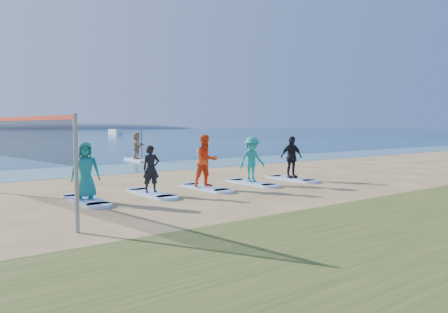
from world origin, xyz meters
TOP-DOWN VIEW (x-y plane):
  - ground at (0.00, 0.00)m, footprint 600.00×600.00m
  - shallow_water at (0.00, 10.50)m, footprint 600.00×600.00m
  - island_ridge at (95.00, 300.00)m, footprint 220.00×56.00m
  - volleyball_net at (-6.64, 2.61)m, footprint 1.30×9.01m
  - paddleboard at (3.43, 14.70)m, footprint 0.97×3.05m
  - paddleboarder at (3.43, 14.70)m, footprint 0.65×1.63m
  - boat_offshore_b at (39.54, 101.46)m, footprint 2.43×6.92m
  - surfboard_0 at (-4.58, 1.72)m, footprint 0.70×2.20m
  - student_0 at (-4.58, 1.72)m, footprint 0.94×0.73m
  - surfboard_1 at (-2.42, 1.72)m, footprint 0.70×2.20m
  - student_1 at (-2.42, 1.72)m, footprint 0.61×0.46m
  - surfboard_2 at (-0.26, 1.72)m, footprint 0.70×2.20m
  - student_2 at (-0.26, 1.72)m, footprint 0.99×0.82m
  - surfboard_3 at (1.90, 1.72)m, footprint 0.70×2.20m
  - student_3 at (1.90, 1.72)m, footprint 1.17×0.75m
  - surfboard_4 at (4.06, 1.72)m, footprint 0.70×2.20m
  - student_4 at (4.06, 1.72)m, footprint 1.08×0.62m

SIDE VIEW (x-z plane):
  - ground at x=0.00m, z-range 0.00..0.00m
  - island_ridge at x=95.00m, z-range -9.00..9.00m
  - boat_offshore_b at x=39.54m, z-range -0.68..0.68m
  - shallow_water at x=0.00m, z-range 0.01..0.01m
  - surfboard_0 at x=-4.58m, z-range 0.00..0.09m
  - surfboard_1 at x=-2.42m, z-range 0.00..0.09m
  - surfboard_2 at x=-0.26m, z-range 0.00..0.09m
  - surfboard_3 at x=1.90m, z-range 0.00..0.09m
  - surfboard_4 at x=4.06m, z-range 0.00..0.09m
  - paddleboard at x=3.43m, z-range 0.00..0.12m
  - student_1 at x=-2.42m, z-range 0.09..1.62m
  - student_0 at x=-4.58m, z-range 0.09..1.78m
  - student_4 at x=4.06m, z-range 0.09..1.82m
  - student_3 at x=1.90m, z-range 0.09..1.82m
  - paddleboarder at x=3.43m, z-range 0.12..1.84m
  - student_2 at x=-0.26m, z-range 0.09..1.93m
  - volleyball_net at x=-6.64m, z-range 0.65..3.15m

